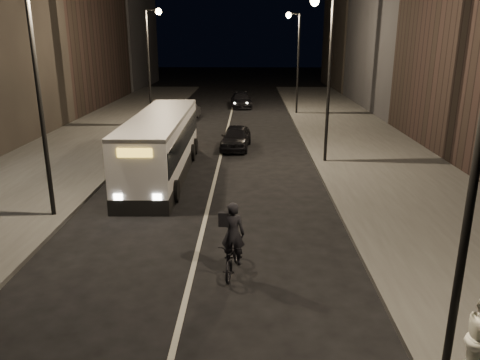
{
  "coord_description": "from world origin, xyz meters",
  "views": [
    {
      "loc": [
        1.62,
        -11.98,
        6.48
      ],
      "look_at": [
        1.28,
        4.1,
        1.5
      ],
      "focal_mm": 35.0,
      "sensor_mm": 36.0,
      "label": 1
    }
  ],
  "objects_px": {
    "streetlight_right_mid": "(325,59)",
    "car_near": "(236,137)",
    "streetlight_right_far": "(295,50)",
    "streetlight_left_near": "(44,70)",
    "city_bus": "(161,143)",
    "car_mid": "(187,112)",
    "cyclist_on_bicycle": "(233,250)",
    "car_far": "(241,100)",
    "streetlight_right_near": "(470,105)",
    "streetlight_left_far": "(152,52)"
  },
  "relations": [
    {
      "from": "streetlight_right_mid",
      "to": "cyclist_on_bicycle",
      "type": "height_order",
      "value": "streetlight_right_mid"
    },
    {
      "from": "car_mid",
      "to": "car_near",
      "type": "bearing_deg",
      "value": 119.03
    },
    {
      "from": "streetlight_right_far",
      "to": "car_far",
      "type": "bearing_deg",
      "value": 136.57
    },
    {
      "from": "cyclist_on_bicycle",
      "to": "car_far",
      "type": "distance_m",
      "value": 32.33
    },
    {
      "from": "streetlight_left_far",
      "to": "car_near",
      "type": "relative_size",
      "value": 2.04
    },
    {
      "from": "streetlight_right_near",
      "to": "streetlight_right_mid",
      "type": "xyz_separation_m",
      "value": [
        0.0,
        16.0,
        0.0
      ]
    },
    {
      "from": "streetlight_right_near",
      "to": "streetlight_right_far",
      "type": "distance_m",
      "value": 32.0
    },
    {
      "from": "streetlight_right_mid",
      "to": "car_mid",
      "type": "distance_m",
      "value": 16.49
    },
    {
      "from": "streetlight_right_far",
      "to": "streetlight_left_near",
      "type": "distance_m",
      "value": 26.26
    },
    {
      "from": "streetlight_left_far",
      "to": "streetlight_right_far",
      "type": "bearing_deg",
      "value": 29.36
    },
    {
      "from": "streetlight_right_mid",
      "to": "streetlight_left_near",
      "type": "bearing_deg",
      "value": -143.12
    },
    {
      "from": "streetlight_left_far",
      "to": "cyclist_on_bicycle",
      "type": "relative_size",
      "value": 3.7
    },
    {
      "from": "streetlight_left_far",
      "to": "car_far",
      "type": "relative_size",
      "value": 1.79
    },
    {
      "from": "streetlight_right_far",
      "to": "car_near",
      "type": "xyz_separation_m",
      "value": [
        -4.53,
        -12.65,
        -4.68
      ]
    },
    {
      "from": "streetlight_left_near",
      "to": "cyclist_on_bicycle",
      "type": "xyz_separation_m",
      "value": [
        6.51,
        -4.04,
        -4.63
      ]
    },
    {
      "from": "streetlight_left_near",
      "to": "car_mid",
      "type": "bearing_deg",
      "value": 84.78
    },
    {
      "from": "streetlight_right_far",
      "to": "car_near",
      "type": "distance_m",
      "value": 14.23
    },
    {
      "from": "streetlight_right_far",
      "to": "city_bus",
      "type": "height_order",
      "value": "streetlight_right_far"
    },
    {
      "from": "streetlight_left_far",
      "to": "city_bus",
      "type": "distance_m",
      "value": 13.16
    },
    {
      "from": "car_near",
      "to": "car_far",
      "type": "bearing_deg",
      "value": 94.69
    },
    {
      "from": "streetlight_left_near",
      "to": "car_far",
      "type": "distance_m",
      "value": 29.33
    },
    {
      "from": "cyclist_on_bicycle",
      "to": "streetlight_left_near",
      "type": "bearing_deg",
      "value": 156.22
    },
    {
      "from": "streetlight_right_near",
      "to": "car_far",
      "type": "bearing_deg",
      "value": 97.12
    },
    {
      "from": "streetlight_right_near",
      "to": "streetlight_right_mid",
      "type": "bearing_deg",
      "value": 90.0
    },
    {
      "from": "car_far",
      "to": "streetlight_right_near",
      "type": "bearing_deg",
      "value": -87.45
    },
    {
      "from": "streetlight_left_near",
      "to": "car_near",
      "type": "xyz_separation_m",
      "value": [
        6.13,
        11.35,
        -4.68
      ]
    },
    {
      "from": "city_bus",
      "to": "cyclist_on_bicycle",
      "type": "xyz_separation_m",
      "value": [
        3.76,
        -9.72,
        -0.87
      ]
    },
    {
      "from": "streetlight_left_near",
      "to": "car_far",
      "type": "bearing_deg",
      "value": 77.77
    },
    {
      "from": "streetlight_right_mid",
      "to": "city_bus",
      "type": "relative_size",
      "value": 0.74
    },
    {
      "from": "city_bus",
      "to": "car_far",
      "type": "relative_size",
      "value": 2.41
    },
    {
      "from": "streetlight_right_near",
      "to": "car_mid",
      "type": "bearing_deg",
      "value": 106.66
    },
    {
      "from": "cyclist_on_bicycle",
      "to": "car_mid",
      "type": "xyz_separation_m",
      "value": [
        -4.57,
        25.21,
        -0.07
      ]
    },
    {
      "from": "cyclist_on_bicycle",
      "to": "car_mid",
      "type": "bearing_deg",
      "value": 108.31
    },
    {
      "from": "streetlight_right_near",
      "to": "streetlight_left_near",
      "type": "distance_m",
      "value": 13.33
    },
    {
      "from": "streetlight_left_near",
      "to": "streetlight_left_far",
      "type": "bearing_deg",
      "value": 90.0
    },
    {
      "from": "cyclist_on_bicycle",
      "to": "city_bus",
      "type": "bearing_deg",
      "value": 119.19
    },
    {
      "from": "cyclist_on_bicycle",
      "to": "car_near",
      "type": "distance_m",
      "value": 15.39
    },
    {
      "from": "streetlight_right_mid",
      "to": "cyclist_on_bicycle",
      "type": "bearing_deg",
      "value": -109.05
    },
    {
      "from": "streetlight_right_mid",
      "to": "car_near",
      "type": "xyz_separation_m",
      "value": [
        -4.53,
        3.35,
        -4.68
      ]
    },
    {
      "from": "city_bus",
      "to": "car_mid",
      "type": "xyz_separation_m",
      "value": [
        -0.81,
        15.49,
        -0.93
      ]
    },
    {
      "from": "streetlight_left_near",
      "to": "car_near",
      "type": "relative_size",
      "value": 2.04
    },
    {
      "from": "streetlight_right_far",
      "to": "streetlight_left_far",
      "type": "bearing_deg",
      "value": -150.64
    },
    {
      "from": "streetlight_right_mid",
      "to": "car_mid",
      "type": "bearing_deg",
      "value": 123.52
    },
    {
      "from": "streetlight_right_near",
      "to": "cyclist_on_bicycle",
      "type": "relative_size",
      "value": 3.7
    },
    {
      "from": "streetlight_left_far",
      "to": "car_far",
      "type": "height_order",
      "value": "streetlight_left_far"
    },
    {
      "from": "streetlight_right_far",
      "to": "streetlight_right_near",
      "type": "bearing_deg",
      "value": -90.0
    },
    {
      "from": "streetlight_left_near",
      "to": "streetlight_left_far",
      "type": "xyz_separation_m",
      "value": [
        0.0,
        18.0,
        0.0
      ]
    },
    {
      "from": "cyclist_on_bicycle",
      "to": "car_near",
      "type": "height_order",
      "value": "cyclist_on_bicycle"
    },
    {
      "from": "streetlight_right_mid",
      "to": "streetlight_right_far",
      "type": "distance_m",
      "value": 16.0
    },
    {
      "from": "streetlight_right_mid",
      "to": "car_near",
      "type": "bearing_deg",
      "value": 143.51
    }
  ]
}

